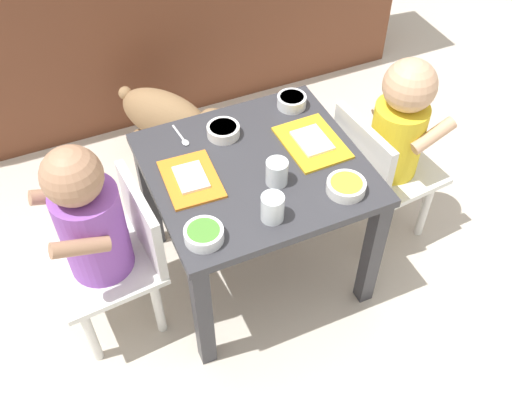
% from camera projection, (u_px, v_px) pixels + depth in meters
% --- Properties ---
extents(ground_plane, '(7.00, 7.00, 0.00)m').
position_uv_depth(ground_plane, '(256.00, 266.00, 1.96)').
color(ground_plane, beige).
extents(dining_table, '(0.58, 0.54, 0.46)m').
position_uv_depth(dining_table, '(256.00, 186.00, 1.69)').
color(dining_table, '#333338').
rests_on(dining_table, ground).
extents(seated_child_left, '(0.30, 0.30, 0.69)m').
position_uv_depth(seated_child_left, '(95.00, 226.00, 1.52)').
color(seated_child_left, silver).
rests_on(seated_child_left, ground).
extents(seated_child_right, '(0.31, 0.31, 0.66)m').
position_uv_depth(seated_child_right, '(395.00, 134.00, 1.78)').
color(seated_child_right, silver).
rests_on(seated_child_right, ground).
extents(dog, '(0.35, 0.42, 0.32)m').
position_uv_depth(dog, '(171.00, 119.00, 2.14)').
color(dog, olive).
rests_on(dog, ground).
extents(food_tray_left, '(0.15, 0.20, 0.02)m').
position_uv_depth(food_tray_left, '(191.00, 179.00, 1.58)').
color(food_tray_left, orange).
rests_on(food_tray_left, dining_table).
extents(food_tray_right, '(0.16, 0.21, 0.02)m').
position_uv_depth(food_tray_right, '(312.00, 142.00, 1.68)').
color(food_tray_right, gold).
rests_on(food_tray_right, dining_table).
extents(water_cup_left, '(0.06, 0.06, 0.07)m').
position_uv_depth(water_cup_left, '(272.00, 209.00, 1.48)').
color(water_cup_left, white).
rests_on(water_cup_left, dining_table).
extents(water_cup_right, '(0.06, 0.06, 0.07)m').
position_uv_depth(water_cup_right, '(277.00, 173.00, 1.56)').
color(water_cup_right, white).
rests_on(water_cup_right, dining_table).
extents(veggie_bowl_near, '(0.09, 0.09, 0.03)m').
position_uv_depth(veggie_bowl_near, '(223.00, 130.00, 1.70)').
color(veggie_bowl_near, white).
rests_on(veggie_bowl_near, dining_table).
extents(cereal_bowl_right_side, '(0.10, 0.10, 0.03)m').
position_uv_depth(cereal_bowl_right_side, '(346.00, 186.00, 1.55)').
color(cereal_bowl_right_side, white).
rests_on(cereal_bowl_right_side, dining_table).
extents(cereal_bowl_left_side, '(0.09, 0.09, 0.04)m').
position_uv_depth(cereal_bowl_left_side, '(292.00, 101.00, 1.79)').
color(cereal_bowl_left_side, white).
rests_on(cereal_bowl_left_side, dining_table).
extents(veggie_bowl_far, '(0.10, 0.10, 0.03)m').
position_uv_depth(veggie_bowl_far, '(204.00, 234.00, 1.44)').
color(veggie_bowl_far, white).
rests_on(veggie_bowl_far, dining_table).
extents(spoon_by_left_tray, '(0.02, 0.10, 0.01)m').
position_uv_depth(spoon_by_left_tray, '(182.00, 138.00, 1.70)').
color(spoon_by_left_tray, silver).
rests_on(spoon_by_left_tray, dining_table).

